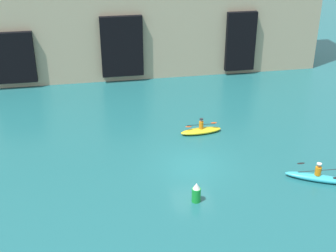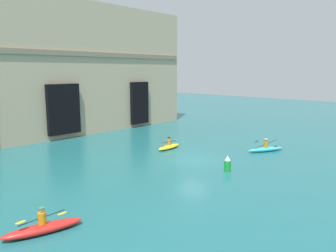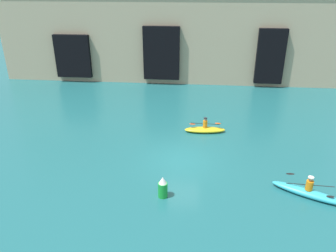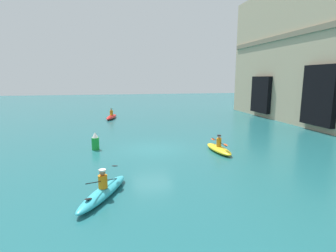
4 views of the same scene
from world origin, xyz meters
name	(u,v)px [view 4 (image 4 of 4)]	position (x,y,z in m)	size (l,w,h in m)	color
ground_plane	(152,149)	(0.00, 0.00, 0.00)	(120.00, 120.00, 0.00)	#1E6066
kayak_cyan	(103,191)	(6.61, -2.91, 0.24)	(3.48, 2.20, 1.14)	#33B2C6
kayak_red	(112,117)	(-13.77, -2.63, 0.26)	(3.51, 1.58, 1.19)	red
kayak_yellow	(219,148)	(1.53, 4.01, 0.22)	(2.91, 1.04, 1.10)	yellow
marker_buoy	(95,142)	(-0.63, -3.63, 0.54)	(0.48, 0.48, 1.15)	green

